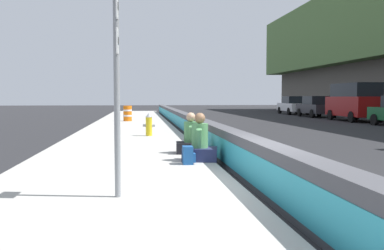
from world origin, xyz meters
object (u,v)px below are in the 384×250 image
object	(u,v)px
backpack	(188,155)
parked_car_farther	(293,105)
parked_car_midline	(355,101)
seated_person_foreground	(200,146)
seated_person_middle	(191,140)
parked_car_far	(316,106)
construction_barrel	(128,113)
fire_hydrant	(149,124)
route_sign_post	(117,56)

from	to	relation	value
backpack	parked_car_farther	distance (m)	33.02
parked_car_midline	seated_person_foreground	bearing A→B (deg)	144.03
seated_person_foreground	seated_person_middle	xyz separation A→B (m)	(1.39, 0.05, -0.01)
parked_car_far	parked_car_midline	bearing A→B (deg)	-178.85
backpack	construction_barrel	world-z (taller)	construction_barrel
seated_person_foreground	construction_barrel	world-z (taller)	seated_person_foreground
seated_person_foreground	seated_person_middle	world-z (taller)	seated_person_foreground
backpack	parked_car_far	world-z (taller)	parked_car_far
backpack	parked_car_midline	xyz separation A→B (m)	(18.42, -13.33, 1.02)
seated_person_foreground	parked_car_far	distance (m)	27.31
seated_person_middle	parked_car_far	bearing A→B (deg)	-29.68
fire_hydrant	backpack	size ratio (longest dim) A/B	2.20
seated_person_middle	parked_car_far	xyz separation A→B (m)	(22.68, -12.93, 0.38)
seated_person_foreground	construction_barrel	distance (m)	17.46
backpack	construction_barrel	bearing A→B (deg)	5.86
seated_person_middle	backpack	size ratio (longest dim) A/B	2.70
route_sign_post	seated_person_foreground	distance (m)	4.33
route_sign_post	parked_car_far	bearing A→B (deg)	-27.83
seated_person_middle	parked_car_midline	world-z (taller)	parked_car_midline
route_sign_post	seated_person_middle	xyz separation A→B (m)	(4.96, -1.67, -1.76)
route_sign_post	parked_car_midline	world-z (taller)	route_sign_post
seated_person_foreground	parked_car_midline	distance (m)	22.15
seated_person_foreground	parked_car_far	xyz separation A→B (m)	(24.08, -12.88, 0.37)
backpack	fire_hydrant	bearing A→B (deg)	5.71
parked_car_farther	seated_person_foreground	bearing A→B (deg)	156.40
backpack	parked_car_far	bearing A→B (deg)	-28.24
backpack	construction_barrel	size ratio (longest dim) A/B	0.42
fire_hydrant	seated_person_middle	xyz separation A→B (m)	(-5.35, -1.00, -0.11)
seated_person_middle	construction_barrel	distance (m)	16.08
route_sign_post	parked_car_farther	bearing A→B (deg)	-23.83
seated_person_middle	parked_car_farther	bearing A→B (deg)	-24.71
construction_barrel	parked_car_far	xyz separation A→B (m)	(6.75, -15.04, 0.24)
seated_person_foreground	backpack	xyz separation A→B (m)	(-0.51, 0.33, -0.16)
parked_car_midline	parked_car_far	bearing A→B (deg)	1.15
fire_hydrant	route_sign_post	bearing A→B (deg)	176.31
parked_car_midline	seated_person_middle	bearing A→B (deg)	141.70
construction_barrel	parked_car_midline	xyz separation A→B (m)	(0.59, -15.16, 0.73)
fire_hydrant	backpack	xyz separation A→B (m)	(-7.25, -0.72, -0.25)
fire_hydrant	construction_barrel	bearing A→B (deg)	5.97
parked_car_far	backpack	bearing A→B (deg)	151.76
route_sign_post	parked_car_far	size ratio (longest dim) A/B	0.80
backpack	route_sign_post	bearing A→B (deg)	155.58
construction_barrel	parked_car_far	world-z (taller)	parked_car_far
parked_car_midline	parked_car_far	xyz separation A→B (m)	(6.16, 0.12, -0.49)
backpack	parked_car_farther	world-z (taller)	parked_car_farther
seated_person_foreground	fire_hydrant	bearing A→B (deg)	8.90
fire_hydrant	parked_car_farther	world-z (taller)	parked_car_farther
route_sign_post	seated_person_foreground	bearing A→B (deg)	-25.72
seated_person_middle	parked_car_farther	xyz separation A→B (m)	(28.32, -13.03, 0.38)
route_sign_post	backpack	xyz separation A→B (m)	(3.06, -1.39, -1.90)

